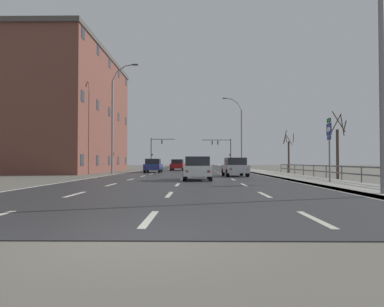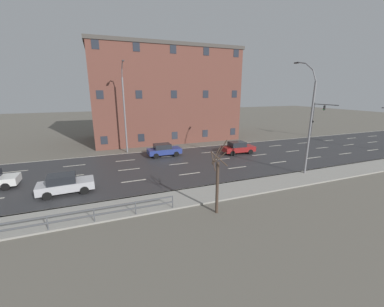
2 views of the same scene
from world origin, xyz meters
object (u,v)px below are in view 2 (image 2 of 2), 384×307
Objects in this scene: street_lamp_midground at (309,121)px; car_near_right at (164,150)px; street_lamp_left_bank at (125,110)px; brick_building at (163,95)px; traffic_signal_left at (317,115)px; car_mid_centre at (65,184)px; car_near_left at (238,148)px.

street_lamp_midground is 2.58× the size of car_near_right.
street_lamp_left_bank reaches higher than car_near_right.
traffic_signal_left is at bearing 70.34° from brick_building.
street_lamp_left_bank is 13.98m from car_mid_centre.
traffic_signal_left is 0.26× the size of brick_building.
car_near_right is (3.53, 4.06, -4.71)m from street_lamp_left_bank.
car_mid_centre is (5.84, -19.43, 0.00)m from car_near_left.
traffic_signal_left is 26.98m from brick_building.
traffic_signal_left is (0.38, 32.50, -1.63)m from street_lamp_left_bank.
car_near_left is 16.95m from brick_building.
street_lamp_left_bank is 2.75× the size of car_near_right.
traffic_signal_left is 20.16m from car_near_left.
car_near_left is at bearing -168.39° from street_lamp_midground.
car_near_left is at bearing -74.15° from traffic_signal_left.
street_lamp_left_bank is 2.69× the size of car_mid_centre.
street_lamp_midground is 0.46× the size of brick_building.
street_lamp_midground is 10.18m from car_near_left.
car_near_left is at bearing 103.34° from car_mid_centre.
car_near_right is at bearing -14.90° from brick_building.
traffic_signal_left reaches higher than car_near_left.
brick_building reaches higher than car_near_right.
car_near_right is 14.14m from brick_building.
traffic_signal_left reaches higher than car_near_right.
street_lamp_midground reaches higher than car_mid_centre.
car_near_left is 0.18× the size of brick_building.
street_lamp_midground reaches higher than car_near_left.
street_lamp_left_bank is 32.54m from traffic_signal_left.
traffic_signal_left is 1.44× the size of car_near_right.
street_lamp_midground is 22.59m from traffic_signal_left.
street_lamp_midground is 2.53× the size of car_near_left.
street_lamp_left_bank reaches higher than car_mid_centre.
car_near_right is (-2.30, -9.27, 0.00)m from car_near_left.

